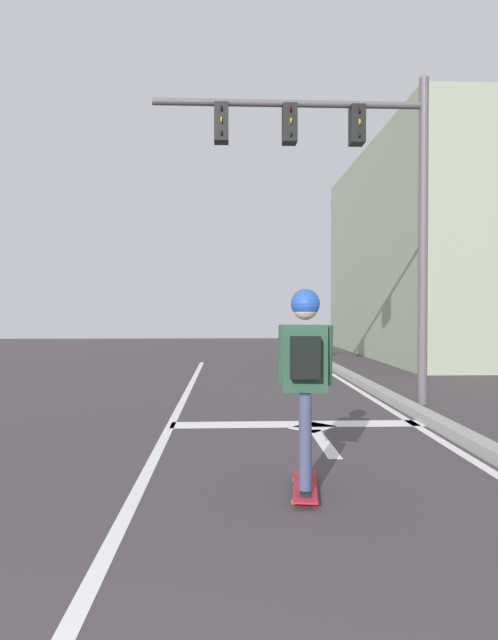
# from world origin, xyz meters

# --- Properties ---
(lane_line_center) EXTENTS (0.12, 20.00, 0.01)m
(lane_line_center) POSITION_xyz_m (-0.06, 6.00, 0.00)
(lane_line_center) COLOR white
(lane_line_center) RESTS_ON ground
(lane_line_curbside) EXTENTS (0.12, 20.00, 0.01)m
(lane_line_curbside) POSITION_xyz_m (3.39, 6.00, 0.00)
(lane_line_curbside) COLOR white
(lane_line_curbside) RESTS_ON ground
(stop_bar) EXTENTS (3.60, 0.40, 0.01)m
(stop_bar) POSITION_xyz_m (1.74, 7.15, 0.00)
(stop_bar) COLOR white
(stop_bar) RESTS_ON ground
(lane_arrow_stem) EXTENTS (0.16, 1.40, 0.01)m
(lane_arrow_stem) POSITION_xyz_m (1.92, 6.09, 0.00)
(lane_arrow_stem) COLOR white
(lane_arrow_stem) RESTS_ON ground
(lane_arrow_head) EXTENTS (0.71, 0.71, 0.01)m
(lane_arrow_head) POSITION_xyz_m (1.92, 6.94, 0.00)
(lane_arrow_head) COLOR white
(lane_arrow_head) RESTS_ON ground
(curb_strip) EXTENTS (0.24, 24.00, 0.14)m
(curb_strip) POSITION_xyz_m (3.64, 6.00, 0.07)
(curb_strip) COLOR #979690
(curb_strip) RESTS_ON ground
(skateboard) EXTENTS (0.32, 0.86, 0.07)m
(skateboard) POSITION_xyz_m (1.43, 4.35, 0.06)
(skateboard) COLOR red
(skateboard) RESTS_ON ground
(skater) EXTENTS (0.48, 0.64, 1.74)m
(skater) POSITION_xyz_m (1.43, 4.34, 1.18)
(skater) COLOR #3E4468
(skater) RESTS_ON skateboard
(traffic_signal_mast) EXTENTS (4.70, 0.34, 5.59)m
(traffic_signal_mast) POSITION_xyz_m (2.76, 8.65, 4.01)
(traffic_signal_mast) COLOR #585356
(traffic_signal_mast) RESTS_ON ground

